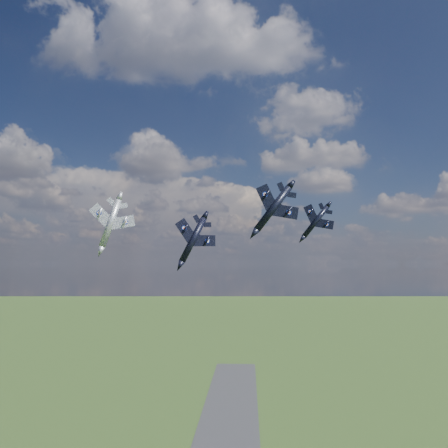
# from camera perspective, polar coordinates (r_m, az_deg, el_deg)

# --- Properties ---
(jet_lead_navy) EXTENTS (15.64, 17.91, 7.63)m
(jet_lead_navy) POSITION_cam_1_polar(r_m,az_deg,el_deg) (96.56, -4.06, -2.05)
(jet_lead_navy) COLOR black
(jet_right_navy) EXTENTS (9.84, 13.35, 7.58)m
(jet_right_navy) POSITION_cam_1_polar(r_m,az_deg,el_deg) (74.74, 6.42, 2.03)
(jet_right_navy) COLOR black
(jet_high_navy) EXTENTS (9.11, 13.07, 7.87)m
(jet_high_navy) POSITION_cam_1_polar(r_m,az_deg,el_deg) (110.49, 11.87, 0.31)
(jet_high_navy) COLOR black
(jet_left_silver) EXTENTS (14.45, 17.03, 6.07)m
(jet_left_silver) POSITION_cam_1_polar(r_m,az_deg,el_deg) (96.12, -14.61, 0.12)
(jet_left_silver) COLOR gray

